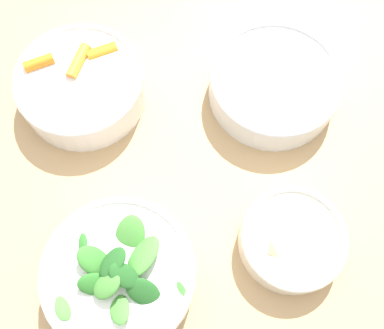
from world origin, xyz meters
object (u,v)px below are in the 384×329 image
(bowl_beans_hotdog, at_px, (274,85))
(bowl_cookies, at_px, (292,240))
(bowl_carrots, at_px, (82,85))
(bowl_greens, at_px, (120,274))

(bowl_beans_hotdog, bearing_deg, bowl_cookies, -99.71)
(bowl_beans_hotdog, xyz_separation_m, bowl_cookies, (-0.04, -0.23, -0.00))
(bowl_beans_hotdog, height_order, bowl_cookies, bowl_beans_hotdog)
(bowl_carrots, distance_m, bowl_beans_hotdog, 0.29)
(bowl_greens, relative_size, bowl_beans_hotdog, 0.98)
(bowl_carrots, distance_m, bowl_cookies, 0.38)
(bowl_carrots, distance_m, bowl_greens, 0.29)
(bowl_carrots, height_order, bowl_beans_hotdog, bowl_carrots)
(bowl_carrots, bearing_deg, bowl_beans_hotdog, -11.24)
(bowl_greens, bearing_deg, bowl_beans_hotdog, 40.61)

